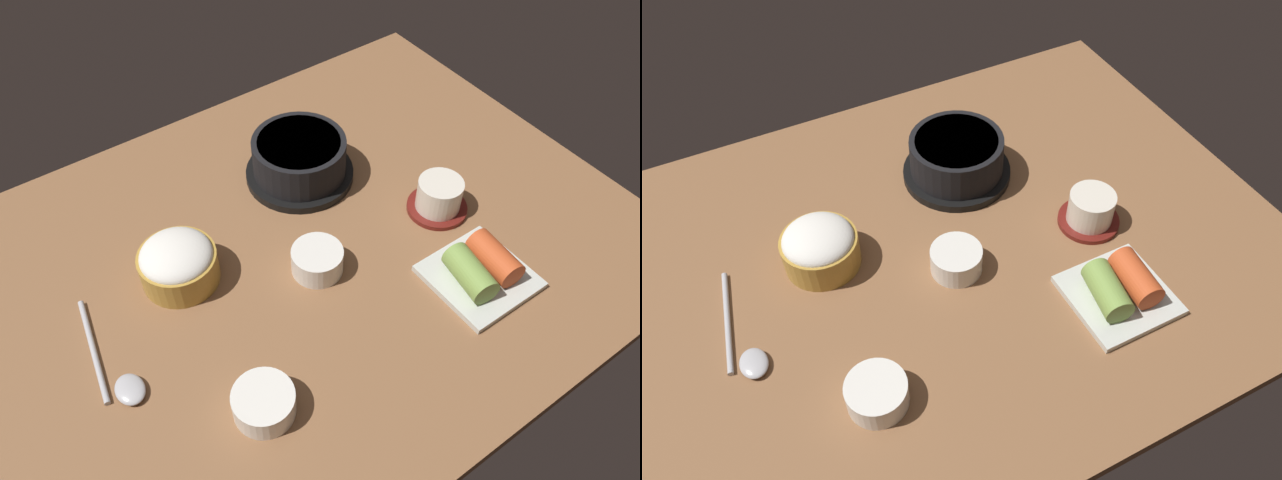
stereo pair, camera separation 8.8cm
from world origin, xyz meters
TOP-DOWN VIEW (x-y plane):
  - dining_table at (0.00, 0.00)cm, footprint 100.00×76.00cm
  - stone_pot at (8.93, 13.44)cm, footprint 17.53×17.53cm
  - rice_bowl at (-16.63, 5.74)cm, footprint 11.01×11.01cm
  - tea_cup_with_saucer at (22.09, -5.20)cm, footprint 9.39×9.39cm
  - banchan_cup_center at (-0.06, -4.14)cm, footprint 7.45×7.45cm
  - kimchi_plate at (17.60, -18.91)cm, footprint 13.41×13.41cm
  - side_bowl_near at (-17.86, -18.35)cm, footprint 7.72×7.72cm
  - spoon at (-30.55, -3.99)cm, footprint 5.21×18.72cm

SIDE VIEW (x-z plane):
  - dining_table at x=0.00cm, z-range 0.00..2.00cm
  - spoon at x=-30.55cm, z-range 1.94..3.29cm
  - side_bowl_near at x=-17.86cm, z-range 2.13..5.86cm
  - kimchi_plate at x=17.60cm, z-range 1.48..6.60cm
  - banchan_cup_center at x=-0.06cm, z-range 2.13..5.98cm
  - tea_cup_with_saucer at x=22.09cm, z-range 1.87..7.54cm
  - rice_bowl at x=-16.63cm, z-range 2.02..8.88cm
  - stone_pot at x=8.93cm, z-range 2.01..9.38cm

